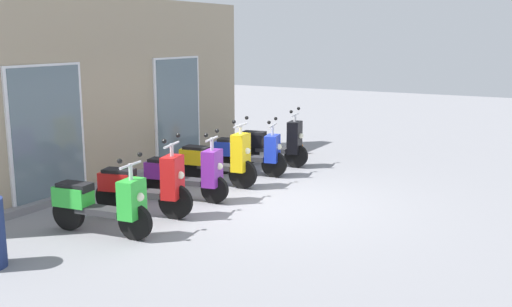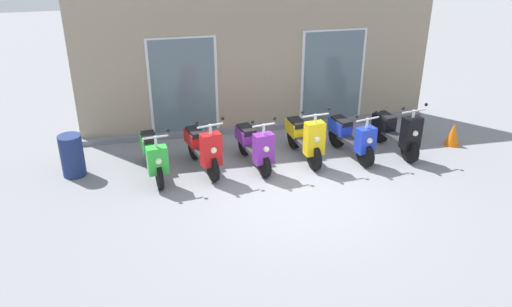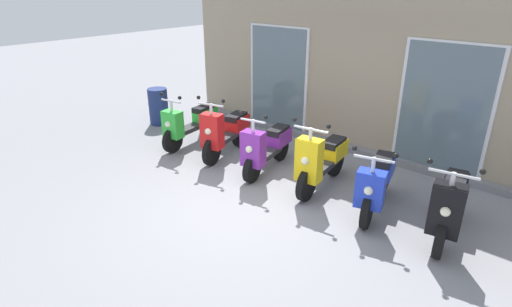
# 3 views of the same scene
# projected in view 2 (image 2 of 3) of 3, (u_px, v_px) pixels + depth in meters

# --- Properties ---
(ground_plane) EXTENTS (40.00, 40.00, 0.00)m
(ground_plane) POSITION_uv_depth(u_px,v_px,m) (296.00, 191.00, 9.82)
(ground_plane) COLOR gray
(storefront_facade) EXTENTS (8.26, 0.50, 3.46)m
(storefront_facade) POSITION_uv_depth(u_px,v_px,m) (259.00, 59.00, 11.95)
(storefront_facade) COLOR gray
(storefront_facade) RESTS_ON ground_plane
(scooter_green) EXTENTS (0.58, 1.62, 1.18)m
(scooter_green) POSITION_uv_depth(u_px,v_px,m) (153.00, 154.00, 10.19)
(scooter_green) COLOR black
(scooter_green) RESTS_ON ground_plane
(scooter_red) EXTENTS (0.72, 1.58, 1.28)m
(scooter_red) POSITION_uv_depth(u_px,v_px,m) (203.00, 147.00, 10.38)
(scooter_red) COLOR black
(scooter_red) RESTS_ON ground_plane
(scooter_purple) EXTENTS (0.63, 1.54, 1.22)m
(scooter_purple) POSITION_uv_depth(u_px,v_px,m) (254.00, 145.00, 10.58)
(scooter_purple) COLOR black
(scooter_purple) RESTS_ON ground_plane
(scooter_yellow) EXTENTS (0.62, 1.62, 1.30)m
(scooter_yellow) POSITION_uv_depth(u_px,v_px,m) (305.00, 137.00, 10.84)
(scooter_yellow) COLOR black
(scooter_yellow) RESTS_ON ground_plane
(scooter_blue) EXTENTS (0.72, 1.52, 1.16)m
(scooter_blue) POSITION_uv_depth(u_px,v_px,m) (351.00, 136.00, 10.97)
(scooter_blue) COLOR black
(scooter_blue) RESTS_ON ground_plane
(scooter_black) EXTENTS (0.66, 1.57, 1.25)m
(scooter_black) POSITION_uv_depth(u_px,v_px,m) (397.00, 131.00, 11.14)
(scooter_black) COLOR black
(scooter_black) RESTS_ON ground_plane
(trash_bin) EXTENTS (0.45, 0.45, 0.85)m
(trash_bin) POSITION_uv_depth(u_px,v_px,m) (72.00, 156.00, 10.23)
(trash_bin) COLOR navy
(trash_bin) RESTS_ON ground_plane
(traffic_cone) EXTENTS (0.32, 0.32, 0.52)m
(traffic_cone) POSITION_uv_depth(u_px,v_px,m) (453.00, 134.00, 11.59)
(traffic_cone) COLOR orange
(traffic_cone) RESTS_ON ground_plane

